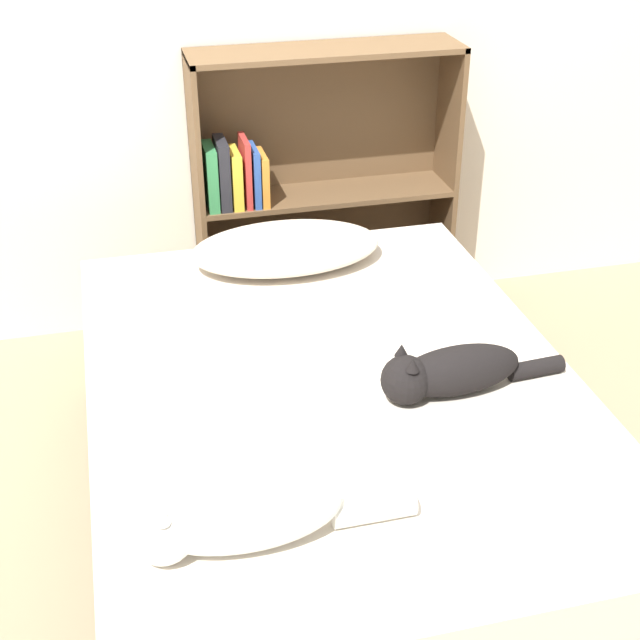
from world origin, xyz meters
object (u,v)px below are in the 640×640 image
(bed, at_px, (332,453))
(bookshelf, at_px, (312,187))
(cat_light, at_px, (235,516))
(pillow, at_px, (286,248))
(cat_dark, at_px, (448,372))

(bed, height_order, bookshelf, bookshelf)
(bed, distance_m, cat_light, 0.74)
(pillow, bearing_deg, bed, -91.92)
(bed, relative_size, bookshelf, 1.64)
(cat_light, bearing_deg, cat_dark, -146.91)
(bed, height_order, cat_dark, cat_dark)
(bed, height_order, pillow, pillow)
(pillow, bearing_deg, cat_dark, -73.56)
(cat_light, distance_m, cat_dark, 0.75)
(bed, xyz_separation_m, bookshelf, (0.24, 1.22, 0.31))
(pillow, distance_m, bookshelf, 0.57)
(cat_light, bearing_deg, bookshelf, -108.60)
(bed, relative_size, cat_dark, 3.46)
(cat_light, xyz_separation_m, cat_dark, (0.62, 0.41, -0.01))
(pillow, relative_size, cat_dark, 1.21)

